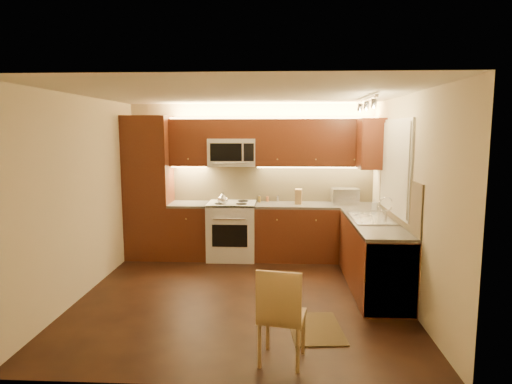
# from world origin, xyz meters

# --- Properties ---
(floor) EXTENTS (4.00, 4.00, 0.01)m
(floor) POSITION_xyz_m (0.00, 0.00, 0.00)
(floor) COLOR black
(floor) RESTS_ON ground
(ceiling) EXTENTS (4.00, 4.00, 0.01)m
(ceiling) POSITION_xyz_m (0.00, 0.00, 2.50)
(ceiling) COLOR beige
(ceiling) RESTS_ON ground
(wall_back) EXTENTS (4.00, 0.01, 2.50)m
(wall_back) POSITION_xyz_m (0.00, 2.00, 1.25)
(wall_back) COLOR beige
(wall_back) RESTS_ON ground
(wall_front) EXTENTS (4.00, 0.01, 2.50)m
(wall_front) POSITION_xyz_m (0.00, -2.00, 1.25)
(wall_front) COLOR beige
(wall_front) RESTS_ON ground
(wall_left) EXTENTS (0.01, 4.00, 2.50)m
(wall_left) POSITION_xyz_m (-2.00, 0.00, 1.25)
(wall_left) COLOR beige
(wall_left) RESTS_ON ground
(wall_right) EXTENTS (0.01, 4.00, 2.50)m
(wall_right) POSITION_xyz_m (2.00, 0.00, 1.25)
(wall_right) COLOR beige
(wall_right) RESTS_ON ground
(pantry) EXTENTS (0.70, 0.60, 2.30)m
(pantry) POSITION_xyz_m (-1.65, 1.70, 1.15)
(pantry) COLOR #4E1C10
(pantry) RESTS_ON floor
(base_cab_back_left) EXTENTS (0.62, 0.60, 0.86)m
(base_cab_back_left) POSITION_xyz_m (-0.99, 1.70, 0.43)
(base_cab_back_left) COLOR #4E1C10
(base_cab_back_left) RESTS_ON floor
(counter_back_left) EXTENTS (0.62, 0.60, 0.04)m
(counter_back_left) POSITION_xyz_m (-0.99, 1.70, 0.88)
(counter_back_left) COLOR #363431
(counter_back_left) RESTS_ON base_cab_back_left
(base_cab_back_right) EXTENTS (1.92, 0.60, 0.86)m
(base_cab_back_right) POSITION_xyz_m (1.04, 1.70, 0.43)
(base_cab_back_right) COLOR #4E1C10
(base_cab_back_right) RESTS_ON floor
(counter_back_right) EXTENTS (1.92, 0.60, 0.04)m
(counter_back_right) POSITION_xyz_m (1.04, 1.70, 0.88)
(counter_back_right) COLOR #363431
(counter_back_right) RESTS_ON base_cab_back_right
(base_cab_right) EXTENTS (0.60, 2.00, 0.86)m
(base_cab_right) POSITION_xyz_m (1.70, 0.40, 0.43)
(base_cab_right) COLOR #4E1C10
(base_cab_right) RESTS_ON floor
(counter_right) EXTENTS (0.60, 2.00, 0.04)m
(counter_right) POSITION_xyz_m (1.70, 0.40, 0.88)
(counter_right) COLOR #363431
(counter_right) RESTS_ON base_cab_right
(dishwasher) EXTENTS (0.58, 0.60, 0.84)m
(dishwasher) POSITION_xyz_m (1.70, -0.30, 0.43)
(dishwasher) COLOR silver
(dishwasher) RESTS_ON floor
(backsplash_back) EXTENTS (3.30, 0.02, 0.60)m
(backsplash_back) POSITION_xyz_m (0.35, 1.99, 1.20)
(backsplash_back) COLOR tan
(backsplash_back) RESTS_ON wall_back
(backsplash_right) EXTENTS (0.02, 2.00, 0.60)m
(backsplash_right) POSITION_xyz_m (1.99, 0.40, 1.20)
(backsplash_right) COLOR tan
(backsplash_right) RESTS_ON wall_right
(upper_cab_back_left) EXTENTS (0.62, 0.35, 0.75)m
(upper_cab_back_left) POSITION_xyz_m (-0.99, 1.82, 1.88)
(upper_cab_back_left) COLOR #4E1C10
(upper_cab_back_left) RESTS_ON wall_back
(upper_cab_back_right) EXTENTS (1.92, 0.35, 0.75)m
(upper_cab_back_right) POSITION_xyz_m (1.04, 1.82, 1.88)
(upper_cab_back_right) COLOR #4E1C10
(upper_cab_back_right) RESTS_ON wall_back
(upper_cab_bridge) EXTENTS (0.76, 0.35, 0.31)m
(upper_cab_bridge) POSITION_xyz_m (-0.30, 1.82, 2.09)
(upper_cab_bridge) COLOR #4E1C10
(upper_cab_bridge) RESTS_ON wall_back
(upper_cab_right_corner) EXTENTS (0.35, 0.50, 0.75)m
(upper_cab_right_corner) POSITION_xyz_m (1.82, 1.40, 1.88)
(upper_cab_right_corner) COLOR #4E1C10
(upper_cab_right_corner) RESTS_ON wall_right
(stove) EXTENTS (0.76, 0.65, 0.92)m
(stove) POSITION_xyz_m (-0.30, 1.68, 0.46)
(stove) COLOR silver
(stove) RESTS_ON floor
(microwave) EXTENTS (0.76, 0.38, 0.44)m
(microwave) POSITION_xyz_m (-0.30, 1.81, 1.72)
(microwave) COLOR silver
(microwave) RESTS_ON wall_back
(window_frame) EXTENTS (0.03, 1.44, 1.24)m
(window_frame) POSITION_xyz_m (1.99, 0.55, 1.60)
(window_frame) COLOR silver
(window_frame) RESTS_ON wall_right
(window_blinds) EXTENTS (0.02, 1.36, 1.16)m
(window_blinds) POSITION_xyz_m (1.97, 0.55, 1.60)
(window_blinds) COLOR silver
(window_blinds) RESTS_ON wall_right
(sink) EXTENTS (0.52, 0.86, 0.15)m
(sink) POSITION_xyz_m (1.70, 0.55, 0.98)
(sink) COLOR silver
(sink) RESTS_ON counter_right
(faucet) EXTENTS (0.20, 0.04, 0.30)m
(faucet) POSITION_xyz_m (1.88, 0.55, 1.05)
(faucet) COLOR silver
(faucet) RESTS_ON counter_right
(track_light_bar) EXTENTS (0.04, 1.20, 0.03)m
(track_light_bar) POSITION_xyz_m (1.55, 0.40, 2.46)
(track_light_bar) COLOR silver
(track_light_bar) RESTS_ON ceiling
(kettle) EXTENTS (0.19, 0.19, 0.19)m
(kettle) POSITION_xyz_m (-0.42, 1.51, 1.02)
(kettle) COLOR silver
(kettle) RESTS_ON stove
(toaster_oven) EXTENTS (0.43, 0.33, 0.25)m
(toaster_oven) POSITION_xyz_m (1.51, 1.77, 1.03)
(toaster_oven) COLOR silver
(toaster_oven) RESTS_ON counter_back_right
(knife_block) EXTENTS (0.12, 0.18, 0.24)m
(knife_block) POSITION_xyz_m (0.77, 1.74, 1.02)
(knife_block) COLOR #AF814F
(knife_block) RESTS_ON counter_back_right
(spice_jar_a) EXTENTS (0.05, 0.05, 0.10)m
(spice_jar_a) POSITION_xyz_m (0.44, 1.94, 0.95)
(spice_jar_a) COLOR silver
(spice_jar_a) RESTS_ON counter_back_right
(spice_jar_b) EXTENTS (0.05, 0.05, 0.10)m
(spice_jar_b) POSITION_xyz_m (0.14, 1.85, 0.95)
(spice_jar_b) COLOR brown
(spice_jar_b) RESTS_ON counter_back_right
(spice_jar_c) EXTENTS (0.05, 0.05, 0.11)m
(spice_jar_c) POSITION_xyz_m (0.14, 1.94, 0.95)
(spice_jar_c) COLOR silver
(spice_jar_c) RESTS_ON counter_back_right
(spice_jar_d) EXTENTS (0.05, 0.05, 0.08)m
(spice_jar_d) POSITION_xyz_m (0.27, 1.94, 0.94)
(spice_jar_d) COLOR #A65A31
(spice_jar_d) RESTS_ON counter_back_right
(soap_bottle) EXTENTS (0.10, 0.10, 0.17)m
(soap_bottle) POSITION_xyz_m (1.88, 1.23, 0.98)
(soap_bottle) COLOR white
(soap_bottle) RESTS_ON counter_right
(rug) EXTENTS (0.60, 0.84, 0.01)m
(rug) POSITION_xyz_m (0.85, -0.90, 0.01)
(rug) COLOR black
(rug) RESTS_ON floor
(dining_chair) EXTENTS (0.46, 0.46, 0.89)m
(dining_chair) POSITION_xyz_m (0.50, -1.56, 0.45)
(dining_chair) COLOR #AF814F
(dining_chair) RESTS_ON floor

